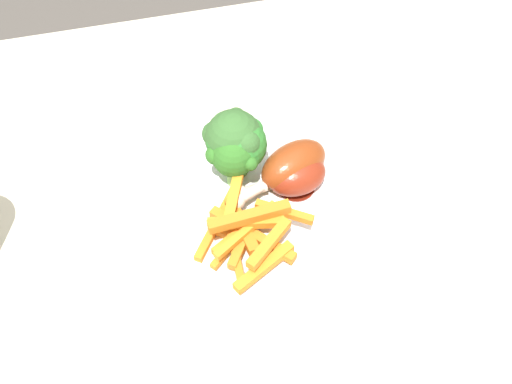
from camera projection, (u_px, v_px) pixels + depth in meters
The scene contains 8 objects.
dining_table at pixel (202, 254), 0.73m from camera, with size 1.21×0.70×0.71m.
dinner_plate at pixel (256, 206), 0.64m from camera, with size 0.27×0.27×0.01m, color white.
broccoli_floret_front at pixel (232, 156), 0.62m from camera, with size 0.05×0.05×0.07m.
broccoli_floret_middle at pixel (236, 143), 0.62m from camera, with size 0.07×0.07×0.08m.
broccoli_floret_back at pixel (234, 139), 0.62m from camera, with size 0.06×0.06×0.08m.
carrot_fries_pile at pixel (246, 230), 0.59m from camera, with size 0.13×0.15×0.05m.
chicken_drumstick_near at pixel (291, 167), 0.64m from camera, with size 0.13×0.08×0.05m.
chicken_drumstick_far at pixel (293, 177), 0.63m from camera, with size 0.11×0.06×0.04m.
Camera 1 is at (-0.02, -0.37, 1.24)m, focal length 40.35 mm.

